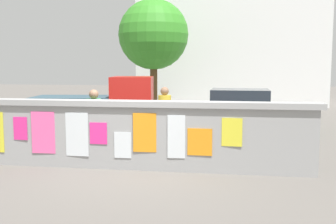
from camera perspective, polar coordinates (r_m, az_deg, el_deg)
The scene contains 9 objects.
ground at distance 16.22m, azimuth 2.18°, elevation -1.09°, with size 60.00×60.00×0.00m, color #605B56.
poster_wall at distance 8.30m, azimuth -4.31°, elevation -3.17°, with size 7.38×0.42×1.44m.
auto_rickshaw_truck at distance 12.21m, azimuth -9.75°, elevation 0.58°, with size 3.77×1.99×1.85m.
car_parked at distance 13.53m, azimuth 9.66°, elevation 0.43°, with size 3.85×1.80×1.40m.
motorcycle at distance 9.52m, azimuth 6.87°, elevation -3.68°, with size 1.90×0.56×0.87m.
person_walking at distance 10.42m, azimuth -0.49°, elevation 0.16°, with size 0.42×0.42×1.62m.
person_bystander at distance 9.38m, azimuth -10.59°, elevation -0.66°, with size 0.41×0.41×1.62m.
tree_roadside at distance 18.92m, azimuth -2.10°, elevation 11.04°, with size 3.29×3.29×5.31m.
building_background at distance 24.99m, azimuth 8.98°, elevation 10.76°, with size 10.66×6.93×8.04m.
Camera 1 is at (1.87, -7.97, 2.13)m, focal length 42.31 mm.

